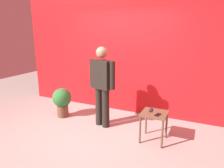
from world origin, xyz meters
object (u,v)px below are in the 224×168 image
tv_remote (151,110)px  cell_phone (158,115)px  side_table (154,118)px  standing_person (102,83)px  potted_plant (62,100)px

tv_remote → cell_phone: bearing=-48.4°
side_table → tv_remote: (-0.08, 0.07, 0.11)m
standing_person → side_table: size_ratio=3.05×
standing_person → cell_phone: 1.30m
cell_phone → potted_plant: size_ratio=0.21×
side_table → potted_plant: (-2.22, 0.19, -0.04)m
side_table → cell_phone: size_ratio=3.82×
side_table → cell_phone: bearing=-44.9°
standing_person → potted_plant: bearing=178.7°
side_table → potted_plant: 2.23m
side_table → cell_phone: cell_phone is taller
cell_phone → potted_plant: (-2.29, 0.27, -0.15)m
standing_person → tv_remote: size_ratio=9.85×
side_table → cell_phone: (0.08, -0.08, 0.10)m
standing_person → side_table: bearing=-8.2°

